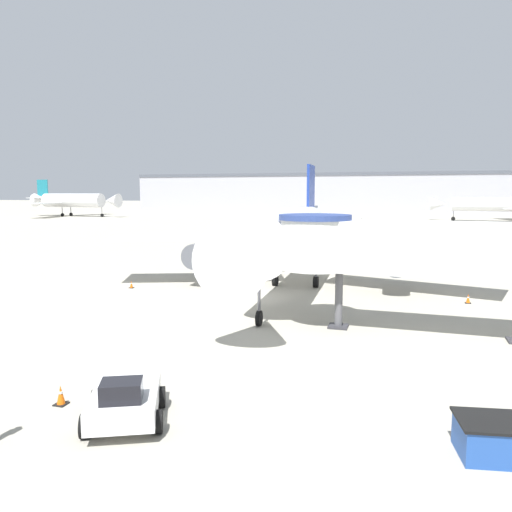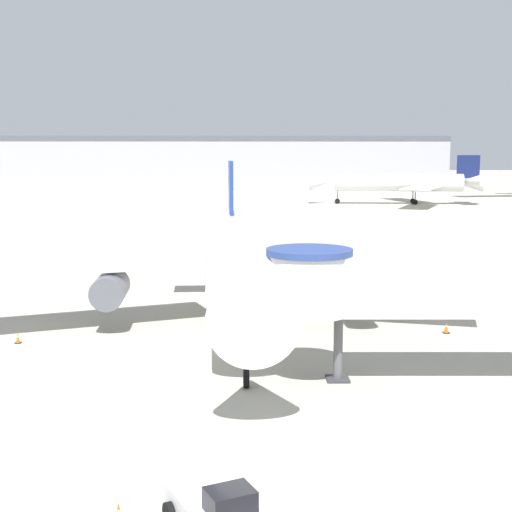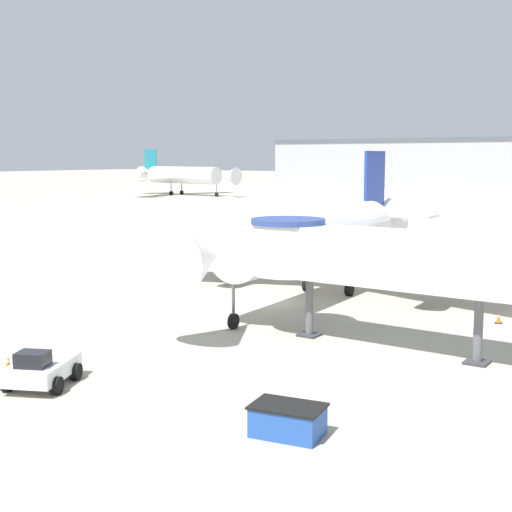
{
  "view_description": "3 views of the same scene",
  "coord_description": "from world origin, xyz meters",
  "views": [
    {
      "loc": [
        10.36,
        -34.44,
        7.62
      ],
      "look_at": [
        0.99,
        -2.84,
        3.44
      ],
      "focal_mm": 35.0,
      "sensor_mm": 36.0,
      "label": 1
    },
    {
      "loc": [
        2.24,
        -39.61,
        10.89
      ],
      "look_at": [
        3.17,
        -1.19,
        5.29
      ],
      "focal_mm": 50.0,
      "sensor_mm": 36.0,
      "label": 2
    },
    {
      "loc": [
        25.69,
        -40.01,
        9.74
      ],
      "look_at": [
        2.05,
        -4.44,
        3.82
      ],
      "focal_mm": 50.0,
      "sensor_mm": 36.0,
      "label": 3
    }
  ],
  "objects": [
    {
      "name": "ground_plane",
      "position": [
        0.0,
        0.0,
        0.0
      ],
      "size": [
        800.0,
        800.0,
        0.0
      ],
      "primitive_type": "plane",
      "color": "#A8A393"
    },
    {
      "name": "jet_bridge",
      "position": [
        12.08,
        -6.68,
        4.72
      ],
      "size": [
        19.9,
        4.1,
        6.41
      ],
      "rotation": [
        0.0,
        0.0,
        -0.02
      ],
      "color": "silver",
      "rests_on": "ground_plane"
    },
    {
      "name": "service_container_blue",
      "position": [
        13.31,
        -19.35,
        0.56
      ],
      "size": [
        2.79,
        2.07,
        1.11
      ],
      "rotation": [
        0.0,
        0.0,
        0.16
      ],
      "color": "#234C9E",
      "rests_on": "ground_plane"
    },
    {
      "name": "main_airplane",
      "position": [
        2.1,
        3.18,
        4.33
      ],
      "size": [
        32.67,
        29.9,
        10.26
      ],
      "rotation": [
        0.0,
        0.0,
        0.04
      ],
      "color": "white",
      "rests_on": "ground_plane"
    },
    {
      "name": "traffic_cone_starboard_wing",
      "position": [
        14.84,
        2.29,
        0.31
      ],
      "size": [
        0.39,
        0.39,
        0.65
      ],
      "color": "black",
      "rests_on": "ground_plane"
    },
    {
      "name": "traffic_cone_port_wing",
      "position": [
        -10.52,
        0.6,
        0.28
      ],
      "size": [
        0.35,
        0.35,
        0.59
      ],
      "color": "black",
      "rests_on": "ground_plane"
    },
    {
      "name": "background_jet_teal_tail",
      "position": [
        -93.14,
        104.16,
        5.2
      ],
      "size": [
        33.9,
        35.11,
        11.94
      ],
      "rotation": [
        0.0,
        0.0,
        1.49
      ],
      "color": "white",
      "rests_on": "ground_plane"
    },
    {
      "name": "pushback_tug_white",
      "position": [
        1.68,
        -20.51,
        0.77
      ],
      "size": [
        3.43,
        4.13,
        1.71
      ],
      "rotation": [
        0.0,
        0.0,
        0.43
      ],
      "color": "silver",
      "rests_on": "ground_plane"
    },
    {
      "name": "traffic_cone_apron_front",
      "position": [
        -1.32,
        -19.92,
        0.35
      ],
      "size": [
        0.44,
        0.44,
        0.73
      ],
      "color": "black",
      "rests_on": "ground_plane"
    }
  ]
}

